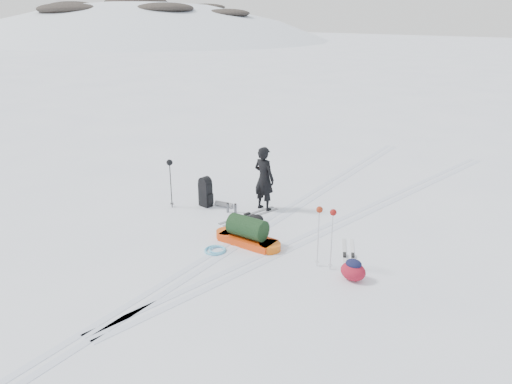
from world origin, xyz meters
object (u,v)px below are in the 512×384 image
skier (264,179)px  expedition_rucksack (208,193)px  ski_poles_black (170,168)px  pulk_sled (248,234)px

skier → expedition_rucksack: bearing=33.4°
skier → ski_poles_black: (-1.96, -1.32, 0.22)m
skier → ski_poles_black: skier is taller
pulk_sled → ski_poles_black: bearing=167.1°
skier → pulk_sled: bearing=121.3°
pulk_sled → expedition_rucksack: size_ratio=1.96×
skier → ski_poles_black: 2.37m
expedition_rucksack → ski_poles_black: 1.14m
skier → expedition_rucksack: (-1.27, -0.70, -0.45)m
skier → pulk_sled: (0.91, -1.82, -0.58)m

